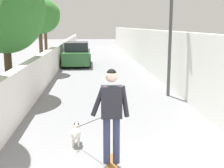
{
  "coord_description": "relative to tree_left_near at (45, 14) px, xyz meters",
  "views": [
    {
      "loc": [
        -3.97,
        0.66,
        2.63
      ],
      "look_at": [
        4.17,
        0.09,
        1.0
      ],
      "focal_mm": 47.16,
      "sensor_mm": 36.0,
      "label": 1
    }
  ],
  "objects": [
    {
      "name": "car_near",
      "position": [
        -3.15,
        -2.51,
        -2.79
      ],
      "size": [
        4.07,
        1.8,
        1.54
      ],
      "color": "#336B38",
      "rests_on": "ground"
    },
    {
      "name": "ground_plane",
      "position": [
        -5.0,
        -4.14,
        -3.51
      ],
      "size": [
        80.0,
        80.0,
        0.0
      ],
      "primitive_type": "plane",
      "color": "gray"
    },
    {
      "name": "tree_left_far",
      "position": [
        -11.5,
        -0.28,
        -0.3
      ],
      "size": [
        3.01,
        3.01,
        4.86
      ],
      "color": "#473523",
      "rests_on": "ground"
    },
    {
      "name": "lamp_post",
      "position": [
        -12.23,
        -6.37,
        -0.6
      ],
      "size": [
        0.36,
        0.36,
        4.24
      ],
      "color": "#4C4C51",
      "rests_on": "ground"
    },
    {
      "name": "person_skateboarder",
      "position": [
        -17.83,
        -3.83,
        -2.37
      ],
      "size": [
        0.23,
        0.71,
        1.79
      ],
      "color": "#333859",
      "rests_on": "skateboard"
    },
    {
      "name": "tree_left_near",
      "position": [
        0.0,
        0.0,
        0.0
      ],
      "size": [
        2.29,
        2.29,
        4.51
      ],
      "color": "brown",
      "rests_on": "ground"
    },
    {
      "name": "wall_left",
      "position": [
        -7.0,
        -1.36,
        -2.79
      ],
      "size": [
        48.0,
        0.3,
        1.42
      ],
      "primitive_type": "cube",
      "color": "silver",
      "rests_on": "ground"
    },
    {
      "name": "skateboard",
      "position": [
        -17.83,
        -3.83,
        -3.44
      ],
      "size": [
        0.8,
        0.22,
        0.08
      ],
      "color": "brown",
      "rests_on": "ground"
    },
    {
      "name": "dog",
      "position": [
        -16.69,
        -3.11,
        -3.23
      ],
      "size": [
        1.42,
        0.84,
        1.06
      ],
      "color": "white",
      "rests_on": "ground"
    },
    {
      "name": "fence_right",
      "position": [
        -7.0,
        -6.92,
        -2.31
      ],
      "size": [
        48.0,
        0.3,
        2.39
      ],
      "primitive_type": "cube",
      "color": "white",
      "rests_on": "ground"
    },
    {
      "name": "tree_left_mid",
      "position": [
        -6.0,
        -0.63,
        -0.37
      ],
      "size": [
        2.24,
        2.24,
        4.14
      ],
      "color": "brown",
      "rests_on": "ground"
    }
  ]
}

